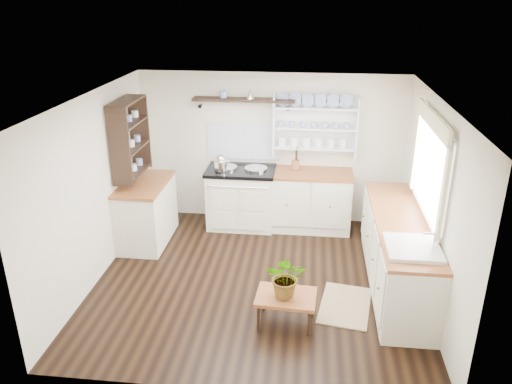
{
  "coord_description": "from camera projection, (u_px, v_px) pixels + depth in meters",
  "views": [
    {
      "loc": [
        0.6,
        -5.38,
        3.41
      ],
      "look_at": [
        -0.05,
        0.25,
        1.1
      ],
      "focal_mm": 35.0,
      "sensor_mm": 36.0,
      "label": 1
    }
  ],
  "objects": [
    {
      "name": "floor",
      "position": [
        257.0,
        280.0,
        6.3
      ],
      "size": [
        4.0,
        3.8,
        0.01
      ],
      "primitive_type": "cube",
      "color": "black",
      "rests_on": "ground"
    },
    {
      "name": "wall_back",
      "position": [
        271.0,
        149.0,
        7.62
      ],
      "size": [
        4.0,
        0.02,
        2.3
      ],
      "primitive_type": "cube",
      "color": "silver",
      "rests_on": "ground"
    },
    {
      "name": "wall_right",
      "position": [
        432.0,
        204.0,
        5.66
      ],
      "size": [
        0.02,
        3.8,
        2.3
      ],
      "primitive_type": "cube",
      "color": "silver",
      "rests_on": "ground"
    },
    {
      "name": "wall_left",
      "position": [
        95.0,
        189.0,
        6.08
      ],
      "size": [
        0.02,
        3.8,
        2.3
      ],
      "primitive_type": "cube",
      "color": "silver",
      "rests_on": "ground"
    },
    {
      "name": "ceiling",
      "position": [
        258.0,
        99.0,
        5.43
      ],
      "size": [
        4.0,
        3.8,
        0.01
      ],
      "primitive_type": "cube",
      "color": "white",
      "rests_on": "wall_back"
    },
    {
      "name": "window",
      "position": [
        430.0,
        165.0,
        5.65
      ],
      "size": [
        0.08,
        1.55,
        1.22
      ],
      "color": "white",
      "rests_on": "wall_right"
    },
    {
      "name": "aga_cooker",
      "position": [
        241.0,
        197.0,
        7.61
      ],
      "size": [
        1.03,
        0.71,
        0.95
      ],
      "color": "white",
      "rests_on": "floor"
    },
    {
      "name": "back_cabinets",
      "position": [
        308.0,
        199.0,
        7.54
      ],
      "size": [
        1.27,
        0.63,
        0.9
      ],
      "color": "beige",
      "rests_on": "floor"
    },
    {
      "name": "right_cabinets",
      "position": [
        398.0,
        252.0,
        6.04
      ],
      "size": [
        0.62,
        2.43,
        0.9
      ],
      "color": "beige",
      "rests_on": "floor"
    },
    {
      "name": "belfast_sink",
      "position": [
        412.0,
        258.0,
        5.22
      ],
      "size": [
        0.55,
        0.6,
        0.45
      ],
      "color": "white",
      "rests_on": "right_cabinets"
    },
    {
      "name": "left_cabinets",
      "position": [
        146.0,
        211.0,
        7.13
      ],
      "size": [
        0.62,
        1.13,
        0.9
      ],
      "color": "beige",
      "rests_on": "floor"
    },
    {
      "name": "plate_rack",
      "position": [
        315.0,
        125.0,
        7.36
      ],
      "size": [
        1.2,
        0.22,
        0.9
      ],
      "color": "white",
      "rests_on": "wall_back"
    },
    {
      "name": "high_shelf",
      "position": [
        244.0,
        100.0,
        7.26
      ],
      "size": [
        1.5,
        0.29,
        0.16
      ],
      "color": "black",
      "rests_on": "wall_back"
    },
    {
      "name": "left_shelving",
      "position": [
        130.0,
        138.0,
        6.74
      ],
      "size": [
        0.28,
        0.8,
        1.05
      ],
      "primitive_type": "cube",
      "color": "black",
      "rests_on": "wall_left"
    },
    {
      "name": "kettle",
      "position": [
        221.0,
        163.0,
        7.31
      ],
      "size": [
        0.19,
        0.19,
        0.23
      ],
      "primitive_type": null,
      "color": "silver",
      "rests_on": "aga_cooker"
    },
    {
      "name": "utensil_crock",
      "position": [
        296.0,
        165.0,
        7.44
      ],
      "size": [
        0.12,
        0.12,
        0.14
      ],
      "primitive_type": "cylinder",
      "color": "#915C35",
      "rests_on": "back_cabinets"
    },
    {
      "name": "center_table",
      "position": [
        286.0,
        299.0,
        5.39
      ],
      "size": [
        0.67,
        0.5,
        0.35
      ],
      "rotation": [
        0.0,
        0.0,
        -0.06
      ],
      "color": "brown",
      "rests_on": "floor"
    },
    {
      "name": "potted_plant",
      "position": [
        287.0,
        277.0,
        5.29
      ],
      "size": [
        0.44,
        0.39,
        0.47
      ],
      "primitive_type": "imported",
      "rotation": [
        0.0,
        0.0,
        -0.06
      ],
      "color": "#3F7233",
      "rests_on": "center_table"
    },
    {
      "name": "floor_rug",
      "position": [
        345.0,
        305.0,
        5.79
      ],
      "size": [
        0.68,
        0.93,
        0.02
      ],
      "primitive_type": "cube",
      "rotation": [
        0.0,
        0.0,
        -0.16
      ],
      "color": "#7F6449",
      "rests_on": "floor"
    }
  ]
}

